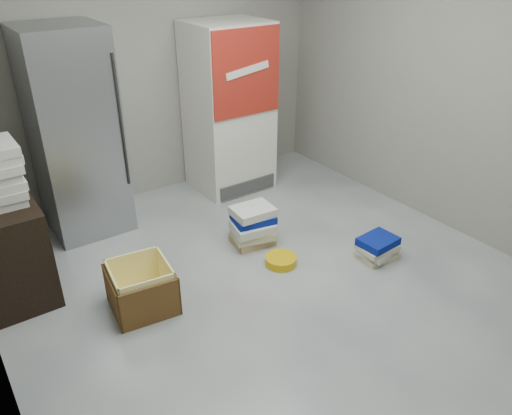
{
  "coord_description": "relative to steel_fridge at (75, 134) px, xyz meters",
  "views": [
    {
      "loc": [
        -2.02,
        -2.34,
        2.5
      ],
      "look_at": [
        0.11,
        0.7,
        0.51
      ],
      "focal_mm": 35.0,
      "sensor_mm": 36.0,
      "label": 1
    }
  ],
  "objects": [
    {
      "name": "wood_shelf",
      "position": [
        -0.83,
        -0.73,
        -0.55
      ],
      "size": [
        0.5,
        0.8,
        0.8
      ],
      "primitive_type": "cube",
      "color": "black",
      "rests_on": "ground"
    },
    {
      "name": "phonebook_stack_main",
      "position": [
        1.13,
        -1.21,
        -0.77
      ],
      "size": [
        0.44,
        0.38,
        0.37
      ],
      "rotation": [
        0.0,
        0.0,
        -0.2
      ],
      "color": "tan",
      "rests_on": "ground"
    },
    {
      "name": "cardboard_box",
      "position": [
        -0.08,
        -1.48,
        -0.8
      ],
      "size": [
        0.51,
        0.51,
        0.37
      ],
      "rotation": [
        0.0,
        0.0,
        -0.12
      ],
      "color": "yellow",
      "rests_on": "ground"
    },
    {
      "name": "steel_fridge",
      "position": [
        0.0,
        0.0,
        0.0
      ],
      "size": [
        0.7,
        0.72,
        1.9
      ],
      "color": "#A4A6AC",
      "rests_on": "ground"
    },
    {
      "name": "coke_cooler",
      "position": [
        1.65,
        -0.01,
        -0.05
      ],
      "size": [
        0.8,
        0.73,
        1.8
      ],
      "color": "silver",
      "rests_on": "ground"
    },
    {
      "name": "ground",
      "position": [
        0.9,
        -2.13,
        -0.95
      ],
      "size": [
        5.0,
        5.0,
        0.0
      ],
      "primitive_type": "plane",
      "color": "#AFAFAB",
      "rests_on": "ground"
    },
    {
      "name": "phonebook_stack_side",
      "position": [
        1.89,
        -2.05,
        -0.84
      ],
      "size": [
        0.37,
        0.3,
        0.21
      ],
      "rotation": [
        0.0,
        0.0,
        0.04
      ],
      "color": "beige",
      "rests_on": "ground"
    },
    {
      "name": "bucket_lid",
      "position": [
        1.13,
        -1.63,
        -0.91
      ],
      "size": [
        0.28,
        0.28,
        0.07
      ],
      "primitive_type": "cylinder",
      "rotation": [
        0.0,
        0.0,
        0.01
      ],
      "color": "#CFA30A",
      "rests_on": "ground"
    },
    {
      "name": "room_shell",
      "position": [
        0.9,
        -2.13,
        0.85
      ],
      "size": [
        4.04,
        5.04,
        2.82
      ],
      "color": "gray",
      "rests_on": "ground"
    }
  ]
}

